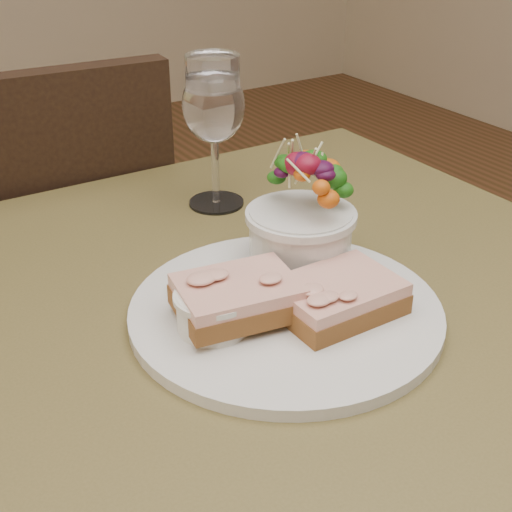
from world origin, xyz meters
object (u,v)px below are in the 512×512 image
dinner_plate (285,311)px  salad_bowl (301,213)px  chair_far (43,382)px  sandwich_back (238,297)px  cafe_table (271,390)px  sandwich_front (337,296)px  ramekin (213,309)px  wine_glass (214,110)px

dinner_plate → salad_bowl: bearing=45.9°
chair_far → sandwich_back: chair_far is taller
cafe_table → sandwich_front: size_ratio=7.04×
dinner_plate → ramekin: (-0.08, 0.00, 0.03)m
salad_bowl → dinner_plate: bearing=-134.1°
dinner_plate → sandwich_back: sandwich_back is taller
cafe_table → wine_glass: bearing=73.0°
chair_far → ramekin: 0.79m
sandwich_back → wine_glass: bearing=73.6°
cafe_table → sandwich_back: (-0.05, -0.01, 0.14)m
sandwich_front → ramekin: size_ratio=1.73×
sandwich_front → salad_bowl: 0.10m
sandwich_back → chair_far: bearing=104.1°
dinner_plate → sandwich_back: bearing=173.0°
chair_far → wine_glass: (0.18, -0.36, 0.58)m
dinner_plate → wine_glass: 0.30m
sandwich_back → wine_glass: wine_glass is taller
sandwich_back → salad_bowl: size_ratio=0.95×
sandwich_back → salad_bowl: salad_bowl is taller
cafe_table → ramekin: (-0.07, -0.01, 0.13)m
dinner_plate → sandwich_back: size_ratio=2.48×
sandwich_back → sandwich_front: bearing=-15.3°
cafe_table → dinner_plate: (0.00, -0.02, 0.11)m
cafe_table → sandwich_back: bearing=-164.6°
cafe_table → dinner_plate: dinner_plate is taller
sandwich_front → sandwich_back: (-0.09, 0.04, 0.01)m
dinner_plate → salad_bowl: size_ratio=2.35×
dinner_plate → sandwich_front: sandwich_front is taller
sandwich_back → dinner_plate: bearing=1.8°
sandwich_back → salad_bowl: (0.11, 0.05, 0.04)m
sandwich_back → ramekin: sandwich_back is taller
dinner_plate → wine_glass: size_ratio=1.71×
chair_far → wine_glass: 0.71m
dinner_plate → ramekin: bearing=176.5°
sandwich_front → wine_glass: bearing=82.5°
salad_bowl → cafe_table: bearing=-146.0°
cafe_table → sandwich_front: sandwich_front is taller
dinner_plate → sandwich_front: size_ratio=2.63×
chair_far → sandwich_front: size_ratio=7.92×
salad_bowl → sandwich_front: bearing=-103.7°
chair_far → dinner_plate: bearing=103.5°
cafe_table → wine_glass: wine_glass is taller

